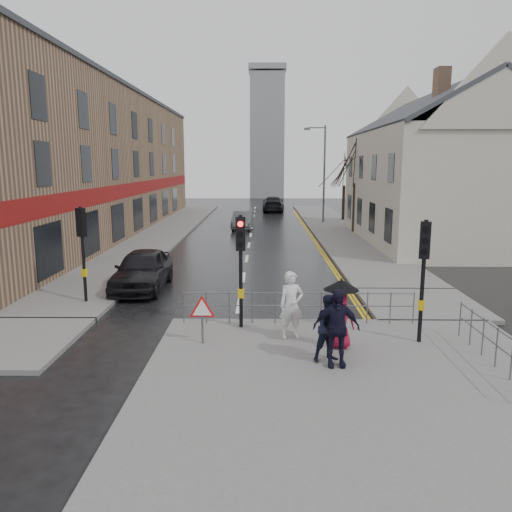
{
  "coord_description": "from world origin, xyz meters",
  "views": [
    {
      "loc": [
        0.84,
        -14.25,
        5.0
      ],
      "look_at": [
        0.61,
        3.5,
        1.71
      ],
      "focal_mm": 35.0,
      "sensor_mm": 36.0,
      "label": 1
    }
  ],
  "objects_px": {
    "pedestrian_with_umbrella": "(341,309)",
    "car_mid": "(243,220)",
    "pedestrian_a": "(291,305)",
    "pedestrian_b": "(330,328)",
    "car_parked": "(142,270)",
    "pedestrian_d": "(336,328)"
  },
  "relations": [
    {
      "from": "car_mid",
      "to": "car_parked",
      "type": "bearing_deg",
      "value": -96.66
    },
    {
      "from": "car_parked",
      "to": "car_mid",
      "type": "distance_m",
      "value": 19.49
    },
    {
      "from": "car_parked",
      "to": "pedestrian_d",
      "type": "bearing_deg",
      "value": -50.57
    },
    {
      "from": "pedestrian_b",
      "to": "pedestrian_d",
      "type": "height_order",
      "value": "pedestrian_d"
    },
    {
      "from": "car_mid",
      "to": "pedestrian_with_umbrella",
      "type": "bearing_deg",
      "value": -79.0
    },
    {
      "from": "pedestrian_d",
      "to": "car_mid",
      "type": "xyz_separation_m",
      "value": [
        -3.33,
        27.27,
        -0.42
      ]
    },
    {
      "from": "pedestrian_with_umbrella",
      "to": "car_parked",
      "type": "relative_size",
      "value": 0.4
    },
    {
      "from": "pedestrian_a",
      "to": "car_mid",
      "type": "distance_m",
      "value": 25.37
    },
    {
      "from": "pedestrian_with_umbrella",
      "to": "car_mid",
      "type": "relative_size",
      "value": 0.45
    },
    {
      "from": "car_parked",
      "to": "car_mid",
      "type": "height_order",
      "value": "car_parked"
    },
    {
      "from": "pedestrian_a",
      "to": "pedestrian_d",
      "type": "bearing_deg",
      "value": -79.25
    },
    {
      "from": "pedestrian_a",
      "to": "car_parked",
      "type": "distance_m",
      "value": 8.29
    },
    {
      "from": "pedestrian_a",
      "to": "pedestrian_b",
      "type": "relative_size",
      "value": 1.12
    },
    {
      "from": "pedestrian_with_umbrella",
      "to": "car_mid",
      "type": "distance_m",
      "value": 26.31
    },
    {
      "from": "pedestrian_with_umbrella",
      "to": "car_parked",
      "type": "bearing_deg",
      "value": 135.32
    },
    {
      "from": "pedestrian_d",
      "to": "car_mid",
      "type": "relative_size",
      "value": 0.46
    },
    {
      "from": "pedestrian_a",
      "to": "pedestrian_b",
      "type": "xyz_separation_m",
      "value": [
        0.87,
        -1.71,
        -0.1
      ]
    },
    {
      "from": "pedestrian_a",
      "to": "pedestrian_with_umbrella",
      "type": "distance_m",
      "value": 1.5
    },
    {
      "from": "car_mid",
      "to": "pedestrian_d",
      "type": "bearing_deg",
      "value": -79.95
    },
    {
      "from": "pedestrian_a",
      "to": "pedestrian_d",
      "type": "xyz_separation_m",
      "value": [
        0.97,
        -2.02,
        0.01
      ]
    },
    {
      "from": "pedestrian_with_umbrella",
      "to": "car_parked",
      "type": "xyz_separation_m",
      "value": [
        -6.92,
        6.84,
        -0.41
      ]
    },
    {
      "from": "pedestrian_b",
      "to": "car_parked",
      "type": "relative_size",
      "value": 0.36
    }
  ]
}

